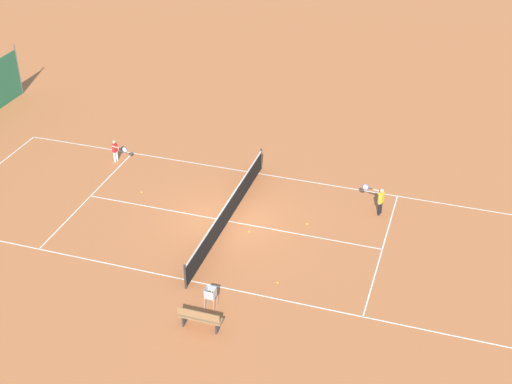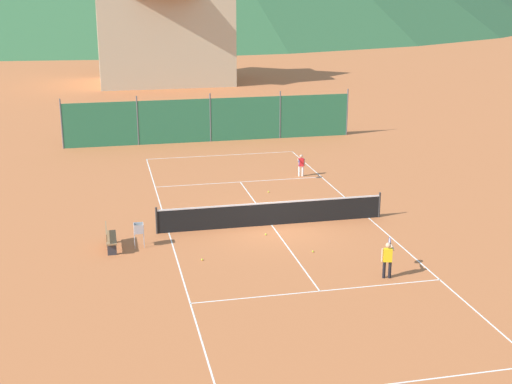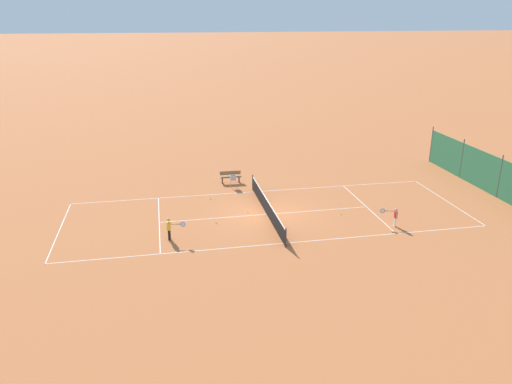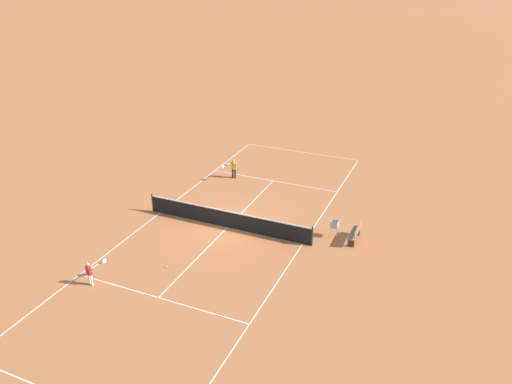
# 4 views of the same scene
# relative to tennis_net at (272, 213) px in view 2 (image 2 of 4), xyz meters

# --- Properties ---
(ground_plane) EXTENTS (600.00, 600.00, 0.00)m
(ground_plane) POSITION_rel_tennis_net_xyz_m (0.00, 0.00, -0.50)
(ground_plane) COLOR #BC6638
(court_line_markings) EXTENTS (8.25, 23.85, 0.01)m
(court_line_markings) POSITION_rel_tennis_net_xyz_m (0.00, 0.00, -0.50)
(court_line_markings) COLOR white
(court_line_markings) RESTS_ON ground
(tennis_net) EXTENTS (9.18, 0.08, 1.06)m
(tennis_net) POSITION_rel_tennis_net_xyz_m (0.00, 0.00, 0.00)
(tennis_net) COLOR #2D2D2D
(tennis_net) RESTS_ON ground
(windscreen_fence_far) EXTENTS (17.28, 0.08, 2.90)m
(windscreen_fence_far) POSITION_rel_tennis_net_xyz_m (-0.00, 15.50, 0.81)
(windscreen_fence_far) COLOR #2D754C
(windscreen_fence_far) RESTS_ON ground
(player_near_service) EXTENTS (0.61, 0.98, 1.23)m
(player_near_service) POSITION_rel_tennis_net_xyz_m (2.48, -5.83, 0.22)
(player_near_service) COLOR black
(player_near_service) RESTS_ON ground
(player_near_baseline) EXTENTS (0.52, 0.91, 1.10)m
(player_near_baseline) POSITION_rel_tennis_net_xyz_m (3.12, 6.72, 0.15)
(player_near_baseline) COLOR white
(player_near_baseline) RESTS_ON ground
(tennis_ball_by_net_right) EXTENTS (0.07, 0.07, 0.07)m
(tennis_ball_by_net_right) POSITION_rel_tennis_net_xyz_m (0.92, 4.39, -0.47)
(tennis_ball_by_net_right) COLOR #CCE033
(tennis_ball_by_net_right) RESTS_ON ground
(tennis_ball_service_box) EXTENTS (0.07, 0.07, 0.07)m
(tennis_ball_service_box) POSITION_rel_tennis_net_xyz_m (-0.50, -1.08, -0.47)
(tennis_ball_service_box) COLOR #CCE033
(tennis_ball_service_box) RESTS_ON ground
(tennis_ball_far_corner) EXTENTS (0.07, 0.07, 0.07)m
(tennis_ball_far_corner) POSITION_rel_tennis_net_xyz_m (-3.25, -3.08, -0.47)
(tennis_ball_far_corner) COLOR #CCE033
(tennis_ball_far_corner) RESTS_ON ground
(tennis_ball_alley_right) EXTENTS (0.07, 0.07, 0.07)m
(tennis_ball_alley_right) POSITION_rel_tennis_net_xyz_m (0.75, -3.18, -0.47)
(tennis_ball_alley_right) COLOR #CCE033
(tennis_ball_alley_right) RESTS_ON ground
(ball_hopper) EXTENTS (0.36, 0.36, 0.89)m
(ball_hopper) POSITION_rel_tennis_net_xyz_m (-5.30, -1.25, 0.15)
(ball_hopper) COLOR #B7B7BC
(ball_hopper) RESTS_ON ground
(courtside_bench) EXTENTS (0.36, 1.50, 0.84)m
(courtside_bench) POSITION_rel_tennis_net_xyz_m (-6.34, -1.28, -0.05)
(courtside_bench) COLOR olive
(courtside_bench) RESTS_ON ground
(alpine_chalet) EXTENTS (13.00, 10.00, 11.20)m
(alpine_chalet) POSITION_rel_tennis_net_xyz_m (-0.21, 41.60, 5.32)
(alpine_chalet) COLOR #C6B28E
(alpine_chalet) RESTS_ON ground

